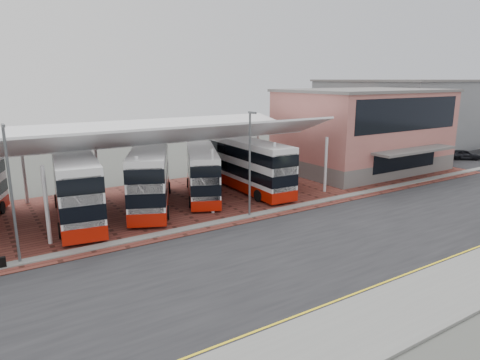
{
  "coord_description": "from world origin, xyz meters",
  "views": [
    {
      "loc": [
        -15.71,
        -19.85,
        10.42
      ],
      "look_at": [
        1.59,
        7.02,
        2.81
      ],
      "focal_mm": 32.0,
      "sensor_mm": 36.0,
      "label": 1
    }
  ],
  "objects_px": {
    "terminal": "(363,130)",
    "bus_3": "(150,177)",
    "bus_2": "(76,187)",
    "carpark_car_a": "(464,155)",
    "bus_5": "(249,166)",
    "bus_4": "(202,173)"
  },
  "relations": [
    {
      "from": "carpark_car_a",
      "to": "bus_4",
      "type": "bearing_deg",
      "value": 126.06
    },
    {
      "from": "carpark_car_a",
      "to": "bus_2",
      "type": "bearing_deg",
      "value": 127.64
    },
    {
      "from": "bus_3",
      "to": "bus_4",
      "type": "xyz_separation_m",
      "value": [
        4.98,
        0.36,
        -0.3
      ]
    },
    {
      "from": "terminal",
      "to": "bus_5",
      "type": "relative_size",
      "value": 1.57
    },
    {
      "from": "bus_5",
      "to": "carpark_car_a",
      "type": "xyz_separation_m",
      "value": [
        32.4,
        -2.17,
        -1.69
      ]
    },
    {
      "from": "bus_2",
      "to": "bus_4",
      "type": "relative_size",
      "value": 1.18
    },
    {
      "from": "bus_3",
      "to": "terminal",
      "type": "bearing_deg",
      "value": 26.79
    },
    {
      "from": "bus_3",
      "to": "bus_4",
      "type": "distance_m",
      "value": 5.0
    },
    {
      "from": "bus_2",
      "to": "bus_5",
      "type": "xyz_separation_m",
      "value": [
        15.62,
        0.05,
        -0.11
      ]
    },
    {
      "from": "bus_2",
      "to": "carpark_car_a",
      "type": "relative_size",
      "value": 3.19
    },
    {
      "from": "bus_3",
      "to": "carpark_car_a",
      "type": "distance_m",
      "value": 42.21
    },
    {
      "from": "bus_2",
      "to": "carpark_car_a",
      "type": "height_order",
      "value": "bus_2"
    },
    {
      "from": "bus_4",
      "to": "terminal",
      "type": "bearing_deg",
      "value": 26.3
    },
    {
      "from": "bus_4",
      "to": "carpark_car_a",
      "type": "height_order",
      "value": "bus_4"
    },
    {
      "from": "bus_2",
      "to": "bus_4",
      "type": "height_order",
      "value": "bus_2"
    },
    {
      "from": "bus_2",
      "to": "bus_4",
      "type": "bearing_deg",
      "value": 11.1
    },
    {
      "from": "bus_4",
      "to": "bus_5",
      "type": "relative_size",
      "value": 0.9
    },
    {
      "from": "terminal",
      "to": "bus_3",
      "type": "relative_size",
      "value": 1.54
    },
    {
      "from": "terminal",
      "to": "bus_2",
      "type": "relative_size",
      "value": 1.48
    },
    {
      "from": "bus_4",
      "to": "bus_5",
      "type": "xyz_separation_m",
      "value": [
        4.73,
        -0.5,
        0.24
      ]
    },
    {
      "from": "bus_3",
      "to": "bus_5",
      "type": "xyz_separation_m",
      "value": [
        9.71,
        -0.13,
        -0.07
      ]
    },
    {
      "from": "terminal",
      "to": "bus_2",
      "type": "bearing_deg",
      "value": -177.81
    }
  ]
}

